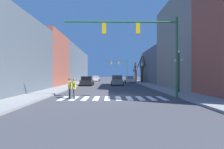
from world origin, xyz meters
name	(u,v)px	position (x,y,z in m)	size (l,w,h in m)	color
ground_plane	(113,96)	(0.00, 0.00, 0.00)	(240.00, 240.00, 0.00)	#424247
sidewalk_left	(36,96)	(-6.77, 0.00, 0.07)	(2.68, 90.00, 0.15)	gray
sidewalk_right	(188,95)	(6.77, 0.00, 0.07)	(2.68, 90.00, 0.15)	gray
building_row_left	(57,63)	(-11.11, 20.56, 4.21)	(6.00, 52.27, 8.69)	#515B66
building_row_right	(187,52)	(11.11, 9.92, 5.27)	(6.00, 34.75, 12.43)	#934C3D
crosswalk_stripes	(113,98)	(0.00, -1.26, 0.00)	(8.55, 2.60, 0.01)	white
traffic_signal_near	(143,38)	(2.44, -1.47, 4.91)	(9.16, 0.28, 6.60)	#236038
traffic_signal_far	(120,65)	(2.94, 39.01, 4.76)	(7.71, 0.28, 6.50)	#236038
street_lamp_right_corner	(179,62)	(6.86, 2.32, 3.21)	(0.95, 0.36, 4.33)	black
car_driving_away_lane	(96,79)	(-4.27, 34.15, 0.74)	(2.09, 4.60, 1.57)	white
car_parked_left_far	(87,81)	(-4.24, 14.92, 0.75)	(2.14, 4.29, 1.60)	black
car_driving_toward_lane	(117,80)	(1.05, 16.43, 0.83)	(2.19, 4.47, 1.78)	gray
car_at_intersection	(129,80)	(4.27, 24.69, 0.73)	(2.08, 4.57, 1.55)	white
pedestrian_crossing_street	(74,86)	(-3.12, -1.50, 0.99)	(0.37, 0.69, 1.68)	#4C4C51
pedestrian_on_right_sidewalk	(70,86)	(-3.53, -1.25, 1.00)	(0.29, 0.73, 1.69)	black
street_tree_left_near	(141,70)	(7.34, 26.28, 2.87)	(0.60, 3.88, 6.19)	brown
street_tree_right_far	(136,73)	(6.22, 27.81, 2.28)	(0.95, 2.10, 4.82)	brown
street_tree_right_near	(142,69)	(7.02, 23.76, 3.14)	(2.20, 3.79, 6.61)	#473828
street_tree_left_far	(135,73)	(6.91, 33.80, 2.44)	(1.45, 2.59, 5.51)	brown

